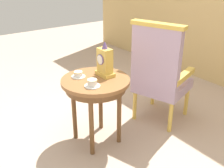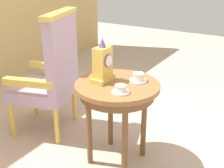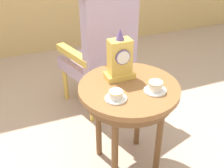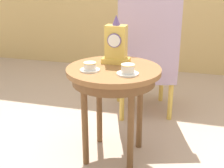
% 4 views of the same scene
% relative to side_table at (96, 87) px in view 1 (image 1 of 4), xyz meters
% --- Properties ---
extents(ground_plane, '(10.00, 10.00, 0.00)m').
position_rel_side_table_xyz_m(ground_plane, '(-0.02, -0.01, -0.59)').
color(ground_plane, '#BCA38E').
extents(side_table, '(0.64, 0.64, 0.68)m').
position_rel_side_table_xyz_m(side_table, '(0.00, 0.00, 0.00)').
color(side_table, brown).
rests_on(side_table, ground).
extents(teacup_left, '(0.13, 0.13, 0.06)m').
position_rel_side_table_xyz_m(teacup_left, '(-0.13, -0.10, 0.11)').
color(teacup_left, white).
rests_on(teacup_left, side_table).
extents(teacup_right, '(0.14, 0.14, 0.07)m').
position_rel_side_table_xyz_m(teacup_right, '(0.12, -0.11, 0.12)').
color(teacup_right, white).
rests_on(teacup_right, side_table).
extents(mantel_clock, '(0.19, 0.11, 0.34)m').
position_rel_side_table_xyz_m(mantel_clock, '(-0.02, 0.12, 0.22)').
color(mantel_clock, gold).
rests_on(mantel_clock, side_table).
extents(armchair, '(0.67, 0.67, 1.14)m').
position_rel_side_table_xyz_m(armchair, '(0.09, 0.75, 0.00)').
color(armchair, '#B299B7').
rests_on(armchair, ground).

